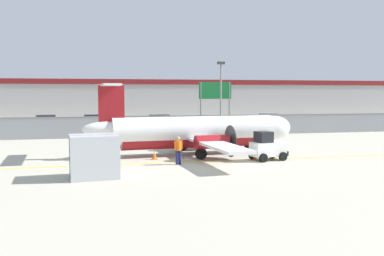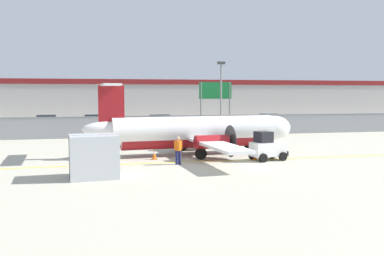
{
  "view_description": "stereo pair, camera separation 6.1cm",
  "coord_description": "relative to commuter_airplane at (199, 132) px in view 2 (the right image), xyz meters",
  "views": [
    {
      "loc": [
        -7.54,
        -23.99,
        4.33
      ],
      "look_at": [
        -0.76,
        6.09,
        1.8
      ],
      "focal_mm": 40.0,
      "sensor_mm": 36.0,
      "label": 1
    },
    {
      "loc": [
        -7.49,
        -24.0,
        4.33
      ],
      "look_at": [
        -0.76,
        6.09,
        1.8
      ],
      "focal_mm": 40.0,
      "sensor_mm": 36.0,
      "label": 2
    }
  ],
  "objects": [
    {
      "name": "apron_light_pole",
      "position": [
        4.51,
        9.81,
        2.7
      ],
      "size": [
        0.7,
        0.3,
        7.27
      ],
      "color": "slate",
      "rests_on": "ground"
    },
    {
      "name": "background_building",
      "position": [
        0.49,
        42.87,
        1.66
      ],
      "size": [
        91.0,
        8.1,
        6.5
      ],
      "color": "#BCB7B2",
      "rests_on": "ground"
    },
    {
      "name": "parked_car_2",
      "position": [
        0.66,
        22.71,
        -0.71
      ],
      "size": [
        4.37,
        2.39,
        1.58
      ],
      "rotation": [
        0.0,
        0.0,
        0.12
      ],
      "color": "red",
      "rests_on": "parking_lot_strip"
    },
    {
      "name": "ground_crew_worker",
      "position": [
        -2.21,
        -3.86,
        -0.65
      ],
      "size": [
        0.54,
        0.43,
        1.7
      ],
      "rotation": [
        0.0,
        0.0,
        1.9
      ],
      "color": "#191E4C",
      "rests_on": "ground"
    },
    {
      "name": "parked_car_0",
      "position": [
        -12.81,
        24.96,
        -0.71
      ],
      "size": [
        4.26,
        2.13,
        1.58
      ],
      "rotation": [
        0.0,
        0.0,
        0.04
      ],
      "color": "gray",
      "rests_on": "parking_lot_strip"
    },
    {
      "name": "traffic_cone_near_left",
      "position": [
        -3.37,
        -1.57,
        -1.29
      ],
      "size": [
        0.36,
        0.36,
        0.64
      ],
      "color": "orange",
      "rests_on": "ground"
    },
    {
      "name": "parked_car_4",
      "position": [
        14.59,
        21.73,
        -0.71
      ],
      "size": [
        4.36,
        2.35,
        1.58
      ],
      "rotation": [
        0.0,
        0.0,
        -0.11
      ],
      "color": "#19662D",
      "rests_on": "parking_lot_strip"
    },
    {
      "name": "perimeter_fence",
      "position": [
        0.49,
        12.88,
        -0.49
      ],
      "size": [
        98.0,
        0.1,
        2.1
      ],
      "color": "gray",
      "rests_on": "ground"
    },
    {
      "name": "cargo_container",
      "position": [
        -7.18,
        -6.9,
        -0.5
      ],
      "size": [
        2.57,
        2.2,
        2.2
      ],
      "rotation": [
        0.0,
        0.0,
        0.09
      ],
      "color": "#B7BCC1",
      "rests_on": "ground"
    },
    {
      "name": "parking_lot_strip",
      "position": [
        0.49,
        24.38,
        -1.54
      ],
      "size": [
        98.0,
        17.0,
        0.12
      ],
      "color": "#38383A",
      "rests_on": "ground"
    },
    {
      "name": "commuter_airplane",
      "position": [
        0.0,
        0.0,
        0.0
      ],
      "size": [
        15.21,
        16.08,
        4.92
      ],
      "rotation": [
        0.0,
        0.0,
        0.08
      ],
      "color": "white",
      "rests_on": "ground"
    },
    {
      "name": "baggage_tug",
      "position": [
        3.68,
        -3.54,
        -0.75
      ],
      "size": [
        2.51,
        1.77,
        1.88
      ],
      "rotation": [
        0.0,
        0.0,
        0.21
      ],
      "color": "silver",
      "rests_on": "ground"
    },
    {
      "name": "traffic_cone_near_right",
      "position": [
        2.96,
        -3.09,
        -1.29
      ],
      "size": [
        0.36,
        0.36,
        0.64
      ],
      "color": "orange",
      "rests_on": "ground"
    },
    {
      "name": "highway_sign",
      "position": [
        5.53,
        15.35,
        2.54
      ],
      "size": [
        3.6,
        0.14,
        5.5
      ],
      "color": "slate",
      "rests_on": "ground"
    },
    {
      "name": "parked_car_3",
      "position": [
        7.16,
        18.26,
        -0.71
      ],
      "size": [
        4.2,
        2.01,
        1.58
      ],
      "rotation": [
        0.0,
        0.0,
        3.14
      ],
      "color": "black",
      "rests_on": "parking_lot_strip"
    },
    {
      "name": "ground_plane",
      "position": [
        0.49,
        -3.12,
        -1.6
      ],
      "size": [
        140.0,
        140.0,
        0.01
      ],
      "color": "#B2AD99"
    },
    {
      "name": "parked_car_1",
      "position": [
        -7.25,
        24.75,
        -0.71
      ],
      "size": [
        4.27,
        2.14,
        1.58
      ],
      "rotation": [
        0.0,
        0.0,
        0.04
      ],
      "color": "red",
      "rests_on": "parking_lot_strip"
    }
  ]
}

